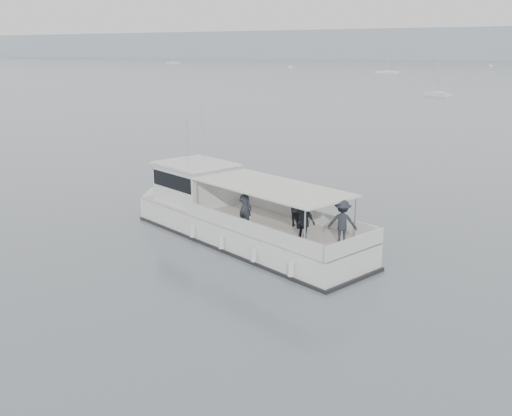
% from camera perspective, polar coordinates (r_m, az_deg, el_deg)
% --- Properties ---
extents(ground, '(1400.00, 1400.00, 0.00)m').
position_cam_1_polar(ground, '(20.81, 3.46, -7.37)').
color(ground, slate).
rests_on(ground, ground).
extents(tour_boat, '(13.47, 7.32, 5.76)m').
position_cam_1_polar(tour_boat, '(25.56, -2.78, -0.74)').
color(tour_boat, white).
rests_on(tour_boat, ground).
extents(moored_fleet, '(435.09, 329.32, 10.85)m').
position_cam_1_polar(moored_fleet, '(227.10, 18.88, 12.68)').
color(moored_fleet, white).
rests_on(moored_fleet, ground).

